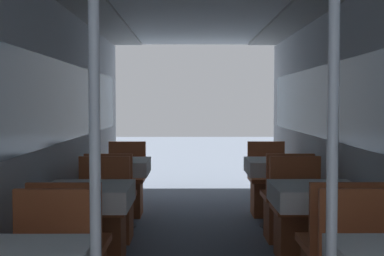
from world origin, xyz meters
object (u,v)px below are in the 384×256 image
dining_table_left_2 (119,169)px  chair_left_near_2 (111,213)px  support_pole_left_0 (95,162)px  chair_right_near_2 (286,212)px  dining_table_right_2 (276,169)px  dining_table_left_1 (88,200)px  chair_right_far_1 (299,227)px  chair_left_far_2 (126,192)px  support_pole_right_0 (332,162)px  dining_table_right_1 (316,199)px  chair_left_far_1 (101,227)px  chair_right_far_2 (268,192)px

dining_table_left_2 → chair_left_near_2: chair_left_near_2 is taller
support_pole_left_0 → chair_left_near_2: support_pole_left_0 is taller
chair_left_near_2 → chair_right_near_2: (1.76, 0.00, 0.00)m
dining_table_left_2 → dining_table_right_2: bearing=0.0°
dining_table_left_1 → chair_right_far_1: bearing=19.1°
chair_left_far_2 → dining_table_right_2: chair_left_far_2 is taller
support_pole_left_0 → chair_right_far_1: bearing=60.6°
dining_table_right_2 → chair_right_near_2: 0.71m
chair_left_near_2 → dining_table_right_2: (1.76, 0.61, 0.36)m
chair_left_near_2 → dining_table_right_2: 1.90m
support_pole_right_0 → dining_table_right_1: (0.38, 1.84, -0.50)m
chair_left_far_1 → support_pole_right_0: (1.38, -2.45, 0.86)m
dining_table_left_2 → dining_table_right_1: same height
chair_right_near_2 → chair_left_near_2: bearing=180.0°
dining_table_left_1 → chair_left_near_2: chair_left_near_2 is taller
support_pole_left_0 → dining_table_left_2: size_ratio=3.03×
support_pole_right_0 → chair_right_far_1: bearing=81.3°
dining_table_left_1 → dining_table_right_1: bearing=0.0°
dining_table_left_2 → dining_table_right_1: size_ratio=1.00×
chair_left_near_2 → chair_right_far_1: bearing=-19.5°
chair_right_near_2 → chair_right_far_2: size_ratio=1.00×
chair_right_far_1 → dining_table_left_2: bearing=-35.0°
chair_right_near_2 → dining_table_left_2: bearing=160.9°
dining_table_right_1 → dining_table_right_2: size_ratio=1.00×
chair_left_far_1 → chair_right_far_1: bearing=-180.0°
chair_left_far_2 → chair_right_near_2: same height
support_pole_right_0 → chair_right_far_1: support_pole_right_0 is taller
dining_table_left_2 → chair_left_near_2: (0.00, -0.61, -0.36)m
support_pole_right_0 → chair_right_near_2: (0.38, 3.07, -0.86)m
chair_left_far_1 → dining_table_right_2: 2.18m
support_pole_right_0 → chair_left_far_2: bearing=107.8°
chair_left_near_2 → chair_right_near_2: bearing=0.0°
chair_left_near_2 → chair_right_far_2: 2.14m
dining_table_left_1 → chair_right_far_1: (1.76, 0.61, -0.36)m
chair_left_far_1 → chair_left_near_2: bearing=-90.0°
support_pole_left_0 → chair_left_near_2: (-0.38, 3.07, -0.86)m
support_pole_right_0 → chair_right_far_2: support_pole_right_0 is taller
chair_left_near_2 → chair_left_far_2: 1.22m
dining_table_right_2 → support_pole_right_0: bearing=-95.8°
chair_right_far_1 → chair_right_near_2: same height
dining_table_left_1 → chair_right_near_2: (1.76, 1.23, -0.36)m
support_pole_left_0 → chair_left_far_1: (-0.38, 2.45, -0.86)m
chair_left_far_1 → chair_right_far_2: size_ratio=1.00×
dining_table_left_2 → chair_right_far_2: size_ratio=0.84×
dining_table_right_1 → chair_right_near_2: bearing=90.0°
chair_left_far_2 → support_pole_right_0: support_pole_right_0 is taller
chair_left_far_1 → chair_left_far_2: (0.00, 1.84, 0.00)m
support_pole_left_0 → support_pole_right_0: same height
dining_table_left_2 → chair_right_near_2: (1.76, -0.61, -0.36)m
chair_left_far_2 → chair_right_far_2: size_ratio=1.00×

